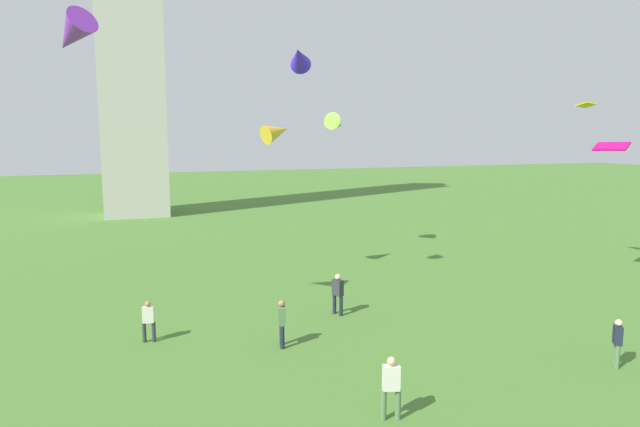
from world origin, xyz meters
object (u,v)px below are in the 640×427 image
kite_flying_1 (611,146)px  kite_flying_4 (337,124)px  kite_flying_0 (277,132)px  kite_flying_2 (72,34)px  person_3 (391,384)px  person_4 (282,320)px  person_2 (148,319)px  person_0 (617,340)px  kite_flying_5 (299,57)px  kite_flying_3 (586,105)px  person_1 (338,292)px

kite_flying_1 → kite_flying_4: 14.17m
kite_flying_0 → kite_flying_2: 12.02m
kite_flying_2 → kite_flying_4: (12.23, 5.19, -2.96)m
person_3 → kite_flying_1: (17.16, 8.84, 6.26)m
kite_flying_1 → person_4: bearing=-110.3°
kite_flying_2 → person_3: bearing=95.9°
person_2 → person_4: bearing=-12.8°
person_0 → kite_flying_0: bearing=63.8°
kite_flying_0 → kite_flying_5: size_ratio=0.80×
person_2 → kite_flying_0: 12.57m
kite_flying_0 → kite_flying_4: kite_flying_4 is taller
person_4 → kite_flying_0: 12.19m
kite_flying_1 → kite_flying_2: size_ratio=0.84×
person_3 → kite_flying_3: 22.48m
person_1 → person_2: person_1 is taller
person_3 → kite_flying_0: bearing=-76.7°
person_2 → kite_flying_5: (9.47, 10.14, 11.42)m
person_0 → kite_flying_4: bearing=56.4°
kite_flying_1 → kite_flying_4: size_ratio=1.16×
kite_flying_0 → person_0: bearing=-173.2°
kite_flying_4 → kite_flying_1: bearing=-158.4°
person_3 → kite_flying_0: kite_flying_0 is taller
person_4 → kite_flying_0: size_ratio=0.94×
person_4 → person_1: bearing=-38.1°
person_0 → person_4: (-10.23, 5.74, 0.07)m
kite_flying_2 → kite_flying_3: size_ratio=2.15×
person_1 → kite_flying_2: 14.52m
person_1 → person_4: person_1 is taller
person_1 → kite_flying_4: bearing=-44.6°
kite_flying_2 → kite_flying_3: (25.67, 1.93, -1.92)m
person_0 → kite_flying_2: size_ratio=0.74×
person_3 → kite_flying_1: bearing=-134.6°
person_0 → person_4: 11.72m
person_1 → kite_flying_2: size_ratio=0.81×
person_4 → kite_flying_2: bearing=79.2°
person_3 → kite_flying_1: size_ratio=0.96×
person_0 → kite_flying_5: bearing=54.1°
person_1 → person_4: 4.38m
person_4 → kite_flying_3: kite_flying_3 is taller
kite_flying_2 → kite_flying_4: 13.61m
kite_flying_5 → person_0: bearing=-48.4°
person_2 → kite_flying_1: (23.10, 0.33, 6.38)m
person_2 → person_0: bearing=-15.3°
person_1 → kite_flying_4: size_ratio=1.12×
kite_flying_3 → kite_flying_5: (-14.09, 7.53, 2.83)m
kite_flying_1 → person_2: bearing=-117.4°
person_3 → kite_flying_1: 20.29m
person_2 → kite_flying_2: 10.74m
person_0 → person_3: 8.94m
kite_flying_1 → kite_flying_2: (-25.22, 0.36, 4.13)m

